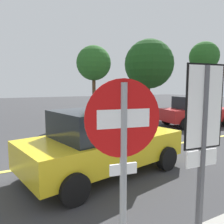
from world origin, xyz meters
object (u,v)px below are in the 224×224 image
at_px(car_yellow_crossing, 102,142).
at_px(car_red_mid_road, 196,111).
at_px(stop_sign, 123,155).
at_px(tree_centre_verge, 204,58).
at_px(tree_right_verge, 94,64).
at_px(speed_limit_sign, 203,129).
at_px(tree_left_verge, 149,64).

bearing_deg(car_yellow_crossing, car_red_mid_road, 25.81).
height_order(stop_sign, tree_centre_verge, tree_centre_verge).
xyz_separation_m(stop_sign, tree_right_verge, (4.31, 10.60, 1.99)).
xyz_separation_m(speed_limit_sign, car_red_mid_road, (7.96, 7.04, -0.93)).
relative_size(stop_sign, tree_right_verge, 0.50).
bearing_deg(tree_centre_verge, car_red_mid_road, -143.04).
relative_size(car_yellow_crossing, tree_left_verge, 0.79).
bearing_deg(car_red_mid_road, stop_sign, -142.21).
distance_m(tree_left_verge, tree_right_verge, 4.80).
relative_size(speed_limit_sign, tree_left_verge, 0.45).
height_order(car_red_mid_road, car_yellow_crossing, car_red_mid_road).
distance_m(tree_left_verge, tree_centre_verge, 5.13).
xyz_separation_m(car_red_mid_road, tree_centre_verge, (5.06, 3.80, 3.71)).
distance_m(stop_sign, tree_right_verge, 11.62).
relative_size(speed_limit_sign, car_red_mid_road, 0.59).
bearing_deg(speed_limit_sign, stop_sign, 178.07).
bearing_deg(car_red_mid_road, speed_limit_sign, -138.52).
distance_m(car_red_mid_road, car_yellow_crossing, 8.55).
distance_m(speed_limit_sign, tree_right_verge, 11.27).
bearing_deg(tree_centre_verge, tree_right_verge, -178.81).
distance_m(car_red_mid_road, tree_right_verge, 6.55).
relative_size(stop_sign, tree_left_verge, 0.42).
relative_size(tree_left_verge, tree_centre_verge, 0.97).
bearing_deg(car_yellow_crossing, stop_sign, -112.07).
xyz_separation_m(speed_limit_sign, car_yellow_crossing, (0.26, 3.31, -0.93)).
distance_m(tree_centre_verge, tree_right_verge, 9.82).
relative_size(car_red_mid_road, tree_right_verge, 0.92).
height_order(car_red_mid_road, tree_right_verge, tree_right_verge).
distance_m(speed_limit_sign, tree_left_verge, 14.10).
height_order(speed_limit_sign, tree_left_verge, tree_left_verge).
bearing_deg(stop_sign, speed_limit_sign, -1.93).
bearing_deg(tree_left_verge, stop_sign, -128.40).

